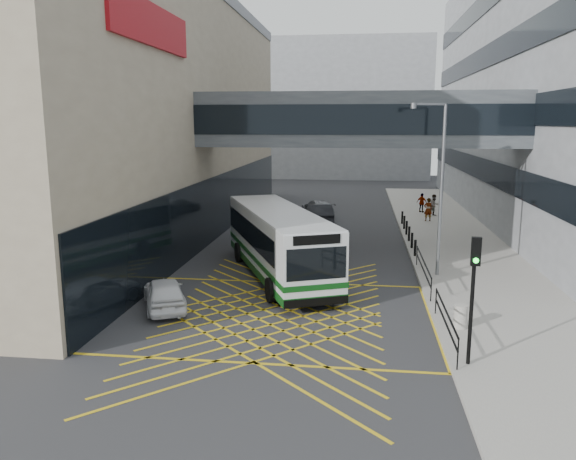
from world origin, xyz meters
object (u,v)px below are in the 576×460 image
at_px(bus, 278,241).
at_px(pedestrian_a, 428,210).
at_px(car_silver, 318,207).
at_px(car_dark, 319,214).
at_px(litter_bin, 460,316).
at_px(car_white, 165,293).
at_px(traffic_light, 474,283).
at_px(pedestrian_b, 434,205).
at_px(pedestrian_c, 422,203).
at_px(street_lamp, 438,179).

xyz_separation_m(bus, pedestrian_a, (8.92, 15.76, -0.73)).
relative_size(bus, car_silver, 2.71).
distance_m(car_dark, litter_bin, 21.61).
distance_m(car_silver, litter_bin, 25.60).
relative_size(car_white, pedestrian_a, 2.41).
bearing_deg(bus, traffic_light, -76.40).
xyz_separation_m(litter_bin, pedestrian_b, (2.14, 24.78, 0.41)).
bearing_deg(pedestrian_c, pedestrian_b, 149.68).
relative_size(car_silver, pedestrian_b, 2.60).
bearing_deg(pedestrian_b, bus, -150.48).
relative_size(car_silver, litter_bin, 5.12).
distance_m(traffic_light, pedestrian_a, 25.64).
distance_m(street_lamp, pedestrian_a, 15.77).
distance_m(car_white, car_silver, 23.91).
xyz_separation_m(car_dark, pedestrian_c, (7.90, 5.76, 0.16)).
height_order(car_white, street_lamp, street_lamp).
bearing_deg(street_lamp, car_dark, 93.26).
bearing_deg(traffic_light, car_silver, 107.79).
height_order(car_white, pedestrian_c, pedestrian_c).
height_order(bus, pedestrian_c, bus).
xyz_separation_m(car_silver, litter_bin, (6.95, -24.64, -0.09)).
distance_m(car_white, traffic_light, 12.04).
bearing_deg(pedestrian_b, car_silver, 148.38).
relative_size(pedestrian_a, pedestrian_c, 1.09).
bearing_deg(car_silver, car_white, 58.12).
bearing_deg(pedestrian_b, car_dark, 173.21).
relative_size(car_silver, pedestrian_c, 2.78).
relative_size(car_dark, car_silver, 1.15).
xyz_separation_m(traffic_light, litter_bin, (0.28, 3.20, -2.16)).
height_order(car_silver, litter_bin, car_silver).
distance_m(pedestrian_a, pedestrian_b, 2.56).
bearing_deg(car_silver, street_lamp, 90.13).
relative_size(bus, pedestrian_b, 7.05).
xyz_separation_m(street_lamp, pedestrian_c, (1.41, 19.28, -3.81)).
distance_m(car_dark, street_lamp, 15.51).
bearing_deg(car_white, street_lamp, -176.21).
bearing_deg(litter_bin, pedestrian_a, 86.45).
xyz_separation_m(pedestrian_a, pedestrian_c, (-0.03, 4.03, -0.07)).
distance_m(traffic_light, pedestrian_b, 28.13).
xyz_separation_m(bus, pedestrian_b, (9.67, 18.20, -0.75)).
distance_m(street_lamp, pedestrian_c, 19.70).
distance_m(car_dark, pedestrian_b, 9.63).
distance_m(traffic_light, pedestrian_c, 29.66).
height_order(car_white, car_silver, car_silver).
height_order(pedestrian_a, pedestrian_c, pedestrian_a).
height_order(bus, car_white, bus).
bearing_deg(litter_bin, pedestrian_b, 85.07).
bearing_deg(car_white, pedestrian_a, -144.98).
bearing_deg(car_silver, car_dark, 74.43).
relative_size(car_white, litter_bin, 4.87).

